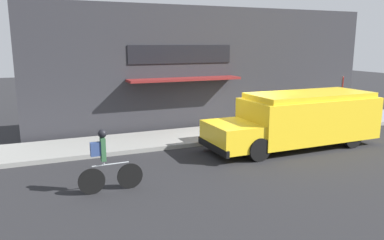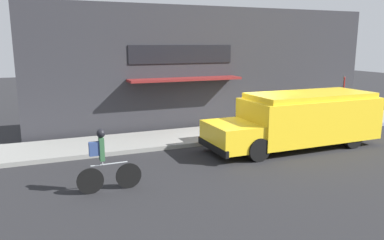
% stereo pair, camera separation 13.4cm
% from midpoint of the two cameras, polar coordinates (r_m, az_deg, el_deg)
% --- Properties ---
extents(ground_plane, '(70.00, 70.00, 0.00)m').
position_cam_midpoint_polar(ground_plane, '(15.23, 8.37, -3.23)').
color(ground_plane, '#232326').
extents(sidewalk, '(28.00, 2.56, 0.16)m').
position_cam_midpoint_polar(sidewalk, '(16.29, 6.10, -1.91)').
color(sidewalk, gray).
rests_on(sidewalk, ground_plane).
extents(storefront, '(16.62, 1.09, 5.49)m').
position_cam_midpoint_polar(storefront, '(17.29, 3.55, 7.85)').
color(storefront, '#2D2D33').
rests_on(storefront, ground_plane).
extents(school_bus, '(6.73, 2.69, 2.04)m').
position_cam_midpoint_polar(school_bus, '(14.68, 16.39, 0.16)').
color(school_bus, yellow).
rests_on(school_bus, ground_plane).
extents(cyclist, '(1.72, 0.23, 1.71)m').
position_cam_midpoint_polar(cyclist, '(10.10, -12.81, -6.21)').
color(cyclist, black).
rests_on(cyclist, ground_plane).
extents(stop_sign_post, '(0.45, 0.45, 2.23)m').
position_cam_midpoint_polar(stop_sign_post, '(18.77, 22.25, 3.98)').
color(stop_sign_post, slate).
rests_on(stop_sign_post, sidewalk).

